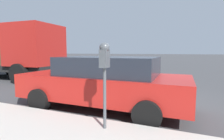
# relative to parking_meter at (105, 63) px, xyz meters

# --- Properties ---
(ground_plane) EXTENTS (220.00, 220.00, 0.00)m
(ground_plane) POSITION_rel_parking_meter_xyz_m (2.62, -0.29, -1.43)
(ground_plane) COLOR #424244
(parking_meter) EXTENTS (0.21, 0.19, 1.65)m
(parking_meter) POSITION_rel_parking_meter_xyz_m (0.00, 0.00, 0.00)
(parking_meter) COLOR #4C5156
(parking_meter) RESTS_ON sidewalk
(car_red) EXTENTS (2.07, 4.80, 1.50)m
(car_red) POSITION_rel_parking_meter_xyz_m (1.53, 0.73, -0.64)
(car_red) COLOR #B21E19
(car_red) RESTS_ON ground_plane
(dump_truck) EXTENTS (3.06, 8.16, 3.14)m
(dump_truck) POSITION_rel_parking_meter_xyz_m (4.60, 9.11, 0.16)
(dump_truck) COLOR black
(dump_truck) RESTS_ON ground_plane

